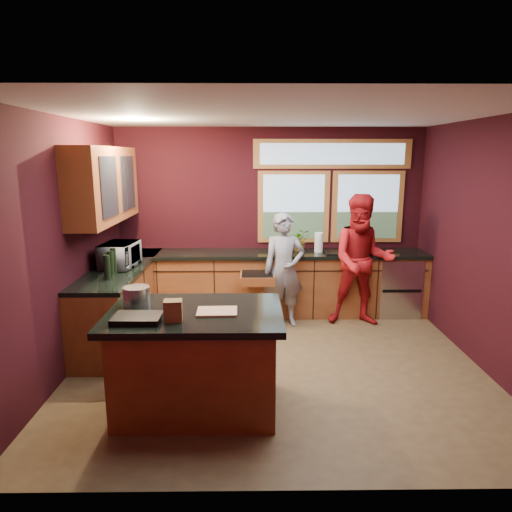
{
  "coord_description": "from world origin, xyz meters",
  "views": [
    {
      "loc": [
        -0.29,
        -4.76,
        2.29
      ],
      "look_at": [
        -0.23,
        0.4,
        1.16
      ],
      "focal_mm": 32.0,
      "sensor_mm": 36.0,
      "label": 1
    }
  ],
  "objects_px": {
    "island": "(196,359)",
    "person_grey": "(284,270)",
    "person_red": "(362,261)",
    "stock_pot": "(137,296)",
    "cutting_board": "(217,312)"
  },
  "relations": [
    {
      "from": "island",
      "to": "person_grey",
      "type": "distance_m",
      "value": 2.35
    },
    {
      "from": "person_red",
      "to": "stock_pot",
      "type": "xyz_separation_m",
      "value": [
        -2.56,
        -2.0,
        0.13
      ]
    },
    {
      "from": "island",
      "to": "stock_pot",
      "type": "bearing_deg",
      "value": 164.74
    },
    {
      "from": "cutting_board",
      "to": "stock_pot",
      "type": "height_order",
      "value": "stock_pot"
    },
    {
      "from": "cutting_board",
      "to": "island",
      "type": "bearing_deg",
      "value": 165.96
    },
    {
      "from": "person_grey",
      "to": "person_red",
      "type": "bearing_deg",
      "value": -8.36
    },
    {
      "from": "island",
      "to": "cutting_board",
      "type": "relative_size",
      "value": 4.43
    },
    {
      "from": "cutting_board",
      "to": "stock_pot",
      "type": "xyz_separation_m",
      "value": [
        -0.75,
        0.2,
        0.08
      ]
    },
    {
      "from": "person_red",
      "to": "person_grey",
      "type": "bearing_deg",
      "value": -173.72
    },
    {
      "from": "island",
      "to": "stock_pot",
      "type": "xyz_separation_m",
      "value": [
        -0.55,
        0.15,
        0.56
      ]
    },
    {
      "from": "island",
      "to": "stock_pot",
      "type": "relative_size",
      "value": 6.46
    },
    {
      "from": "person_grey",
      "to": "cutting_board",
      "type": "relative_size",
      "value": 4.44
    },
    {
      "from": "island",
      "to": "person_red",
      "type": "height_order",
      "value": "person_red"
    },
    {
      "from": "person_red",
      "to": "cutting_board",
      "type": "relative_size",
      "value": 5.15
    },
    {
      "from": "person_red",
      "to": "island",
      "type": "bearing_deg",
      "value": -128.12
    }
  ]
}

